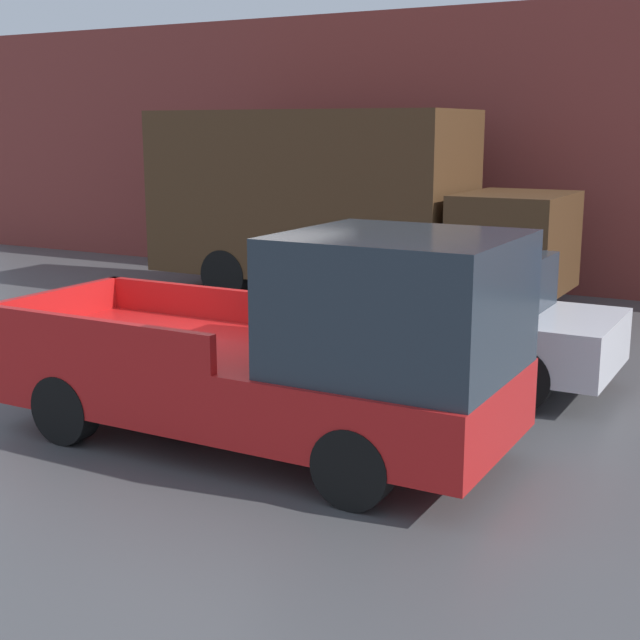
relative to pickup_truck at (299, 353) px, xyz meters
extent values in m
plane|color=#4C4C4F|center=(-1.46, 0.53, -1.02)|extent=(60.00, 60.00, 0.00)
cube|color=brown|center=(-1.46, 9.88, 1.71)|extent=(28.00, 0.15, 5.46)
cube|color=red|center=(-0.58, 0.00, -0.36)|extent=(5.30, 2.05, 0.67)
cube|color=#28333D|center=(1.06, 0.00, 0.60)|extent=(2.01, 1.92, 1.25)
cube|color=red|center=(-1.77, 0.97, 0.16)|extent=(2.92, 0.10, 0.37)
cube|color=red|center=(-1.77, -0.97, 0.16)|extent=(2.92, 0.10, 0.37)
cube|color=red|center=(-3.18, 0.00, 0.16)|extent=(0.10, 2.05, 0.37)
cylinder|color=black|center=(1.06, 0.91, -0.66)|extent=(0.72, 0.26, 0.72)
cylinder|color=black|center=(1.06, -0.91, -0.66)|extent=(0.72, 0.26, 0.72)
cylinder|color=black|center=(-2.22, 0.91, -0.66)|extent=(0.72, 0.26, 0.72)
cylinder|color=black|center=(-2.22, -0.91, -0.66)|extent=(0.72, 0.26, 0.72)
cube|color=silver|center=(0.07, 3.16, -0.37)|extent=(4.69, 1.84, 0.65)
cube|color=#28333D|center=(0.21, 3.16, 0.28)|extent=(2.58, 1.61, 0.66)
cylinder|color=black|center=(1.53, 3.98, -0.64)|extent=(0.76, 0.22, 0.76)
cylinder|color=black|center=(1.53, 2.35, -0.64)|extent=(0.76, 0.22, 0.76)
cylinder|color=black|center=(-1.38, 3.98, -0.64)|extent=(0.76, 0.22, 0.76)
cylinder|color=black|center=(-1.38, 2.35, -0.64)|extent=(0.76, 0.22, 0.76)
cube|color=#472D19|center=(-0.06, 7.28, 0.25)|extent=(1.69, 2.28, 1.64)
cube|color=#472D19|center=(-3.99, 7.28, 0.94)|extent=(5.86, 2.40, 3.01)
cylinder|color=black|center=(-0.37, 8.34, -0.54)|extent=(0.95, 0.30, 0.95)
cylinder|color=black|center=(-0.37, 6.22, -0.54)|extent=(0.95, 0.30, 0.95)
cylinder|color=black|center=(-5.18, 8.34, -0.54)|extent=(0.95, 0.30, 0.95)
cylinder|color=black|center=(-5.18, 6.22, -0.54)|extent=(0.95, 0.30, 0.95)
camera|label=1|loc=(4.23, -7.25, 2.16)|focal=50.00mm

